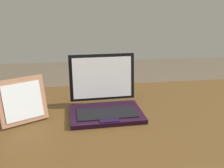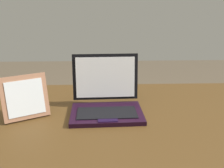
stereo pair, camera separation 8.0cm
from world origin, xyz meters
name	(u,v)px [view 1 (the left image)]	position (x,y,z in m)	size (l,w,h in m)	color
desk	(121,141)	(0.00, 0.00, 0.66)	(1.52, 0.75, 0.74)	#432C13
laptop_front	(105,102)	(-0.05, 0.07, 0.78)	(0.25, 0.20, 0.19)	black
photo_frame	(22,101)	(-0.31, 0.03, 0.81)	(0.15, 0.10, 0.15)	#926247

